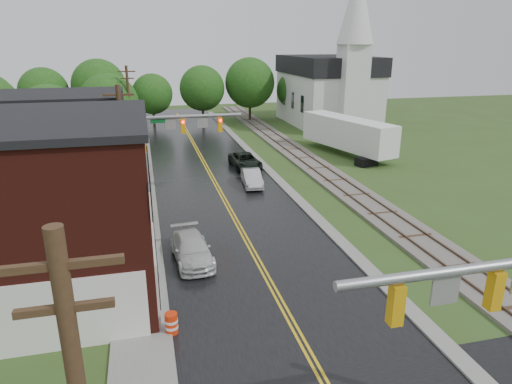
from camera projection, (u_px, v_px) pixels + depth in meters
name	position (u px, v px, depth m)	size (l,w,h in m)	color
main_road	(216.00, 184.00, 38.29)	(10.00, 90.00, 0.02)	black
curb_right	(263.00, 165.00, 44.12)	(0.80, 70.00, 0.12)	gray
sidewalk_left	(140.00, 210.00, 32.27)	(2.40, 50.00, 0.12)	gray
yellow_house	(64.00, 167.00, 31.08)	(8.00, 7.00, 6.40)	tan
darkred_building	(93.00, 151.00, 39.92)	(7.00, 6.00, 4.40)	#3F0F0C
church	(331.00, 83.00, 62.87)	(10.40, 18.40, 20.00)	silver
railroad	(307.00, 161.00, 45.14)	(3.20, 80.00, 0.30)	#59544C
traffic_signal_far	(173.00, 134.00, 33.16)	(7.34, 0.43, 7.20)	gray
utility_pole_b	(124.00, 156.00, 27.88)	(1.80, 0.28, 9.00)	#382616
utility_pole_c	(130.00, 107.00, 48.14)	(1.80, 0.28, 9.00)	#382616
tree_left_c	(52.00, 118.00, 42.82)	(6.00, 6.00, 7.65)	black
tree_left_e	(110.00, 105.00, 49.39)	(6.40, 6.40, 8.16)	black
suv_dark	(245.00, 161.00, 42.72)	(2.31, 5.01, 1.39)	black
sedan_silver	(252.00, 178.00, 37.51)	(1.42, 4.06, 1.34)	#BDBDC2
pickup_white	(192.00, 249.00, 24.69)	(1.91, 4.69, 1.36)	silver
semi_trailer	(348.00, 133.00, 47.27)	(5.72, 12.44, 3.84)	black
construction_barrel	(171.00, 324.00, 18.58)	(0.52, 0.52, 0.93)	red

